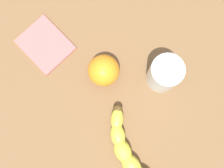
# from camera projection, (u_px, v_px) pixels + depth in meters

# --- Properties ---
(wooden_tabletop) EXTENTS (1.20, 1.20, 0.03)m
(wooden_tabletop) POSITION_uv_depth(u_px,v_px,m) (93.00, 77.00, 0.68)
(wooden_tabletop) COLOR brown
(wooden_tabletop) RESTS_ON ground
(banana) EXTENTS (0.19, 0.15, 0.04)m
(banana) POSITION_uv_depth(u_px,v_px,m) (131.00, 155.00, 0.61)
(banana) COLOR yellow
(banana) RESTS_ON wooden_tabletop
(smoothie_glass) EXTENTS (0.07, 0.07, 0.09)m
(smoothie_glass) POSITION_uv_depth(u_px,v_px,m) (164.00, 74.00, 0.62)
(smoothie_glass) COLOR silver
(smoothie_glass) RESTS_ON wooden_tabletop
(orange_fruit) EXTENTS (0.07, 0.07, 0.07)m
(orange_fruit) POSITION_uv_depth(u_px,v_px,m) (104.00, 70.00, 0.63)
(orange_fruit) COLOR orange
(orange_fruit) RESTS_ON wooden_tabletop
(folded_napkin) EXTENTS (0.15, 0.14, 0.01)m
(folded_napkin) POSITION_uv_depth(u_px,v_px,m) (45.00, 45.00, 0.67)
(folded_napkin) COLOR #BC6660
(folded_napkin) RESTS_ON wooden_tabletop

